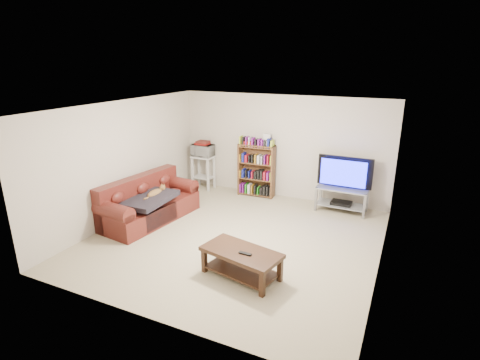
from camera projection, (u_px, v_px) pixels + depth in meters
The scene contains 19 objects.
floor at pixel (236, 238), 6.93m from camera, with size 5.00×5.00×0.00m, color #C0B38F.
ceiling at pixel (235, 107), 6.18m from camera, with size 5.00×5.00×0.00m, color white.
wall_back at pixel (282, 147), 8.71m from camera, with size 5.00×5.00×0.00m, color beige.
wall_front at pixel (144, 234), 4.40m from camera, with size 5.00×5.00×0.00m, color beige.
wall_left at pixel (124, 161), 7.56m from camera, with size 5.00×5.00×0.00m, color beige.
wall_right at pixel (387, 198), 5.55m from camera, with size 5.00×5.00×0.00m, color beige.
sofa at pixel (148, 205), 7.66m from camera, with size 1.14×2.17×0.89m.
blanket at pixel (148, 199), 7.38m from camera, with size 0.80×1.04×0.10m, color black.
cat at pixel (155, 193), 7.52m from camera, with size 0.23×0.57×0.17m, color brown, non-canonical shape.
coffee_table at pixel (241, 258), 5.63m from camera, with size 1.29×0.83×0.43m.
remote at pixel (245, 254), 5.48m from camera, with size 0.20×0.05×0.02m, color black.
tv_stand at pixel (342, 196), 8.04m from camera, with size 1.08×0.50×0.54m.
television at pixel (344, 173), 7.88m from camera, with size 1.15×0.15×0.66m, color black.
dvd_player at pixel (341, 203), 8.09m from camera, with size 0.43×0.30×0.06m, color black.
bookshelf at pixel (256, 170), 8.88m from camera, with size 0.88×0.31×1.26m.
shelf_clutter at pixel (261, 140), 8.64m from camera, with size 0.64×0.22×0.28m.
microwave_stand at pixel (203, 168), 9.43m from camera, with size 0.54×0.40×0.85m.
microwave at pixel (203, 150), 9.29m from camera, with size 0.52×0.36×0.29m, color silver.
game_boxes at pixel (203, 144), 9.24m from camera, with size 0.31×0.27×0.05m, color maroon.
Camera 1 is at (2.71, -5.63, 3.17)m, focal length 28.00 mm.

